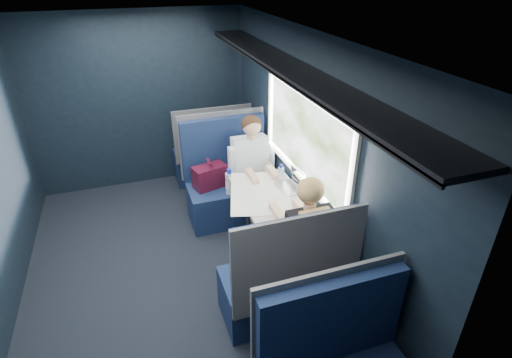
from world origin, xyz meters
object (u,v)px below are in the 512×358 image
object	(u,v)px
seat_bay_near	(228,185)
cup	(281,171)
woman	(305,236)
laptop	(294,182)
table	(268,202)
seat_row_front	(211,154)
man	(253,166)
bottle_small	(281,174)
seat_bay_far	(284,283)

from	to	relation	value
seat_bay_near	cup	xyz separation A→B (m)	(0.48, -0.50, 0.36)
woman	laptop	world-z (taller)	woman
table	woman	bearing A→B (deg)	-84.55
seat_row_front	man	distance (m)	1.17
seat_bay_near	bottle_small	size ratio (longest dim) A/B	6.23
table	seat_bay_far	xyz separation A→B (m)	(-0.18, -0.87, -0.25)
table	cup	bearing A→B (deg)	52.58
laptop	bottle_small	xyz separation A→B (m)	(-0.08, 0.16, 0.03)
seat_row_front	cup	xyz separation A→B (m)	(0.46, -1.43, 0.37)
seat_row_front	man	bearing A→B (deg)	-77.17
man	woman	world-z (taller)	same
seat_bay_near	cup	world-z (taller)	seat_bay_near
man	woman	xyz separation A→B (m)	(0.00, -1.41, 0.01)
laptop	cup	xyz separation A→B (m)	(-0.02, 0.31, -0.02)
seat_bay_far	bottle_small	distance (m)	1.24
cup	seat_row_front	bearing A→B (deg)	108.00
table	laptop	distance (m)	0.33
seat_bay_near	laptop	size ratio (longest dim) A/B	3.90
seat_bay_near	woman	size ratio (longest dim) A/B	0.95
laptop	seat_bay_far	bearing A→B (deg)	-117.20
cup	seat_bay_far	bearing A→B (deg)	-110.47
seat_bay_far	cup	xyz separation A→B (m)	(0.46, 1.24, 0.37)
man	woman	bearing A→B (deg)	-90.00
seat_bay_far	man	distance (m)	1.62
woman	seat_row_front	bearing A→B (deg)	95.70
table	laptop	xyz separation A→B (m)	(0.30, 0.06, 0.14)
laptop	bottle_small	world-z (taller)	laptop
seat_bay_near	seat_row_front	size ratio (longest dim) A/B	1.09
woman	cup	bearing A→B (deg)	78.74
seat_row_front	man	size ratio (longest dim) A/B	0.88
seat_bay_near	bottle_small	xyz separation A→B (m)	(0.42, -0.65, 0.40)
bottle_small	cup	xyz separation A→B (m)	(0.06, 0.15, -0.05)
man	cup	xyz separation A→B (m)	(0.21, -0.33, 0.06)
table	laptop	size ratio (longest dim) A/B	3.09
man	cup	bearing A→B (deg)	-57.08
seat_row_front	bottle_small	xyz separation A→B (m)	(0.40, -1.57, 0.42)
cup	table	bearing A→B (deg)	-127.42
seat_bay_far	bottle_small	size ratio (longest dim) A/B	6.23
table	seat_bay_near	bearing A→B (deg)	102.68
table	seat_bay_near	world-z (taller)	seat_bay_near
bottle_small	seat_bay_near	bearing A→B (deg)	122.61
table	seat_bay_near	distance (m)	0.93
man	cup	distance (m)	0.40
bottle_small	cup	size ratio (longest dim) A/B	2.47
seat_row_front	laptop	bearing A→B (deg)	-74.53
man	seat_row_front	bearing A→B (deg)	102.83
man	cup	size ratio (longest dim) A/B	16.11
table	seat_bay_near	size ratio (longest dim) A/B	0.79
woman	man	bearing A→B (deg)	90.00
cup	man	bearing A→B (deg)	122.92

